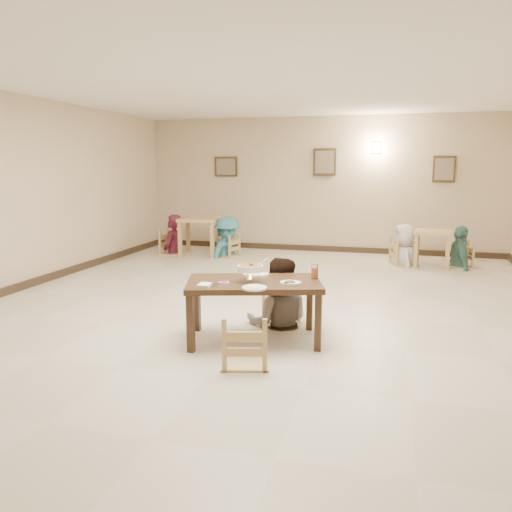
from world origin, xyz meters
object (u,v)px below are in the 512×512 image
(chair_far, at_px, (279,283))
(bg_diner_c, at_px, (406,224))
(bg_table_right, at_px, (433,238))
(bg_chair_ll, at_px, (173,231))
(bg_table_left, at_px, (199,224))
(drink_glass, at_px, (315,272))
(bg_diner_b, at_px, (227,216))
(main_diner, at_px, (279,258))
(bg_chair_lr, at_px, (227,236))
(bg_chair_rr, at_px, (460,243))
(bg_chair_rl, at_px, (405,239))
(bg_diner_a, at_px, (172,215))
(chair_near, at_px, (245,316))
(bg_diner_d, at_px, (462,226))
(main_table, at_px, (254,288))
(curry_warmer, at_px, (250,268))

(chair_far, bearing_deg, bg_diner_c, 56.03)
(bg_table_right, xyz_separation_m, bg_chair_ll, (-5.40, -0.06, -0.04))
(bg_table_left, height_order, bg_table_right, bg_table_left)
(drink_glass, distance_m, bg_diner_b, 5.31)
(main_diner, distance_m, bg_chair_lr, 4.80)
(bg_diner_b, bearing_deg, bg_chair_rr, -79.02)
(drink_glass, xyz_separation_m, bg_chair_rl, (1.08, 4.68, -0.25))
(bg_table_right, relative_size, bg_chair_ll, 0.74)
(chair_far, relative_size, bg_chair_rr, 1.08)
(bg_chair_ll, bearing_deg, bg_chair_rr, -89.87)
(drink_glass, distance_m, bg_diner_a, 5.97)
(chair_near, xyz_separation_m, bg_table_left, (-2.66, 5.59, 0.19))
(bg_chair_lr, bearing_deg, bg_diner_b, 18.69)
(bg_chair_rl, bearing_deg, bg_diner_d, -106.22)
(bg_diner_a, distance_m, bg_diner_c, 4.89)
(chair_far, xyz_separation_m, bg_diner_b, (-2.07, 4.22, 0.36))
(chair_far, bearing_deg, chair_near, -104.77)
(drink_glass, relative_size, bg_chair_ll, 0.15)
(bg_chair_rl, bearing_deg, chair_far, 141.19)
(bg_table_left, height_order, bg_chair_rl, bg_chair_rl)
(bg_chair_rl, bearing_deg, chair_near, 145.67)
(main_table, height_order, bg_chair_rr, bg_chair_rr)
(bg_diner_a, xyz_separation_m, bg_diner_d, (5.91, 0.12, -0.07))
(bg_diner_a, bearing_deg, main_diner, 35.67)
(bg_diner_b, bearing_deg, bg_chair_rl, -79.41)
(chair_near, bearing_deg, bg_diner_d, -129.21)
(bg_diner_d, bearing_deg, bg_diner_c, 82.42)
(bg_table_right, bearing_deg, chair_far, -116.30)
(main_diner, relative_size, bg_diner_d, 1.03)
(curry_warmer, xyz_separation_m, bg_chair_ll, (-3.16, 4.93, -0.31))
(chair_far, bearing_deg, bg_chair_lr, 102.54)
(main_table, relative_size, bg_diner_d, 1.01)
(bg_diner_d, bearing_deg, chair_near, 145.36)
(main_table, distance_m, drink_glass, 0.70)
(bg_table_left, relative_size, bg_diner_a, 0.53)
(bg_diner_b, bearing_deg, main_diner, -144.02)
(bg_chair_ll, bearing_deg, main_diner, -143.04)
(chair_near, relative_size, bg_diner_a, 0.56)
(main_table, xyz_separation_m, bg_diner_b, (-1.95, 4.94, 0.26))
(main_table, bearing_deg, bg_chair_rl, 54.78)
(bg_chair_lr, bearing_deg, bg_diner_d, 109.51)
(bg_diner_b, bearing_deg, bg_table_right, -79.72)
(bg_table_right, relative_size, bg_diner_b, 0.44)
(drink_glass, bearing_deg, chair_near, -118.56)
(drink_glass, relative_size, bg_table_right, 0.20)
(bg_chair_rl, bearing_deg, bg_diner_c, 116.58)
(bg_diner_a, distance_m, bg_diner_b, 1.24)
(bg_table_right, relative_size, bg_diner_c, 0.48)
(main_table, distance_m, main_diner, 0.69)
(chair_near, xyz_separation_m, bg_table_right, (2.12, 5.62, 0.07))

